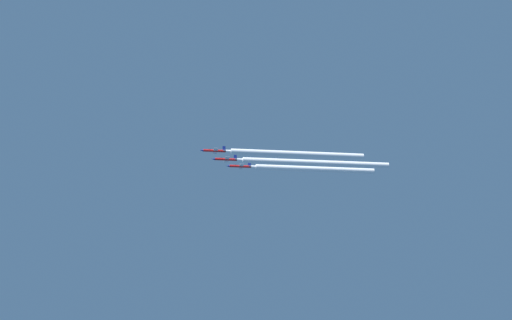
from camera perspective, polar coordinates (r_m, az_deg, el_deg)
jet_lead at (r=470.08m, az=-2.55°, el=0.56°), size 9.07×13.21×3.17m
jet_second_echelon at (r=478.77m, az=-1.86°, el=0.05°), size 9.07×13.21×3.17m
jet_third_echelon at (r=487.29m, az=-1.00°, el=-0.37°), size 9.07×13.21×3.17m
smoke_trail_lead at (r=474.91m, az=2.34°, el=0.37°), size 2.85×69.28×2.85m
smoke_trail_second_echelon at (r=484.82m, az=3.44°, el=-0.16°), size 2.85×77.96×2.85m
smoke_trail_third_echelon at (r=492.70m, az=3.41°, el=-0.54°), size 2.85×64.24×2.85m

